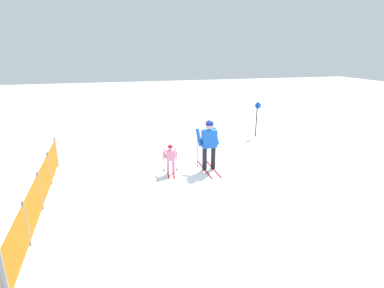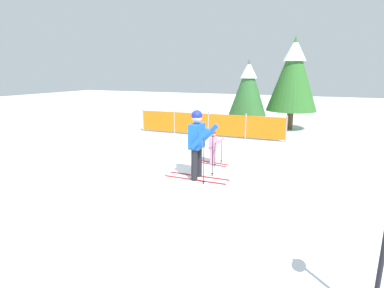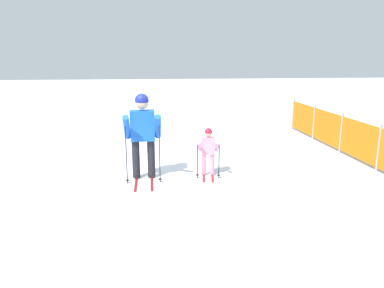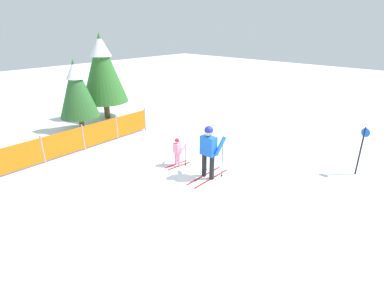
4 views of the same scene
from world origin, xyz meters
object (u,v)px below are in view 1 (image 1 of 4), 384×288
skier_adult (209,140)px  safety_fence (40,191)px  skier_child (170,157)px  trail_marker (257,115)px

skier_adult → safety_fence: size_ratio=0.28×
skier_adult → safety_fence: 5.16m
safety_fence → skier_adult: bearing=-72.8°
skier_adult → skier_child: skier_adult is taller
skier_child → trail_marker: size_ratio=0.62×
skier_child → safety_fence: 3.88m
skier_adult → trail_marker: 4.78m
skier_adult → safety_fence: (-1.52, 4.91, -0.51)m
skier_adult → skier_child: size_ratio=1.72×
skier_child → safety_fence: (-1.47, 3.59, -0.06)m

